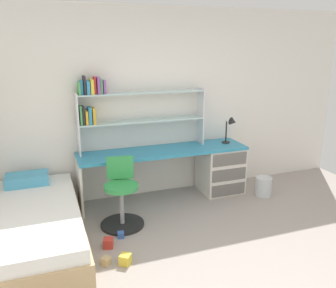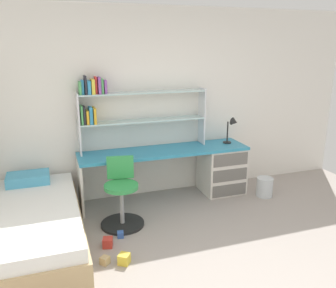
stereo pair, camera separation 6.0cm
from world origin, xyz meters
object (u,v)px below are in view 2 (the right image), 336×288
(desk, at_px, (207,166))
(waste_bin, at_px, (265,187))
(desk_lamp, at_px, (233,126))
(toy_block_yellow_0, at_px, (124,259))
(bed_platform, at_px, (29,227))
(swivel_chair, at_px, (122,199))
(toy_block_blue_1, at_px, (120,235))
(toy_block_natural_4, at_px, (105,260))
(bookshelf_hutch, at_px, (124,106))
(toy_block_red_3, at_px, (108,242))

(desk, relative_size, waste_bin, 8.56)
(desk_lamp, height_order, toy_block_yellow_0, desk_lamp)
(desk, distance_m, bed_platform, 2.50)
(desk, distance_m, swivel_chair, 1.45)
(waste_bin, bearing_deg, toy_block_yellow_0, -156.84)
(desk_lamp, distance_m, toy_block_blue_1, 2.22)
(toy_block_yellow_0, distance_m, toy_block_blue_1, 0.51)
(swivel_chair, bearing_deg, desk_lamp, 16.84)
(waste_bin, height_order, toy_block_blue_1, waste_bin)
(bed_platform, xyz_separation_m, toy_block_natural_4, (0.71, -0.57, -0.19))
(desk_lamp, bearing_deg, desk, -179.72)
(waste_bin, bearing_deg, desk_lamp, 133.17)
(bookshelf_hutch, bearing_deg, desk, -7.94)
(swivel_chair, distance_m, toy_block_natural_4, 0.87)
(waste_bin, bearing_deg, bed_platform, -173.96)
(bed_platform, xyz_separation_m, toy_block_yellow_0, (0.89, -0.63, -0.18))
(desk, xyz_separation_m, desk_lamp, (0.39, 0.00, 0.57))
(swivel_chair, relative_size, toy_block_blue_1, 11.54)
(desk, distance_m, toy_block_red_3, 1.91)
(toy_block_natural_4, bearing_deg, toy_block_red_3, 75.31)
(toy_block_blue_1, xyz_separation_m, toy_block_red_3, (-0.17, -0.15, 0.02))
(waste_bin, height_order, toy_block_yellow_0, waste_bin)
(desk_lamp, height_order, toy_block_red_3, desk_lamp)
(swivel_chair, bearing_deg, waste_bin, 4.17)
(toy_block_red_3, bearing_deg, swivel_chair, 60.58)
(desk_lamp, xyz_separation_m, toy_block_red_3, (-2.00, -0.98, -0.92))
(bookshelf_hutch, distance_m, toy_block_blue_1, 1.65)
(swivel_chair, bearing_deg, toy_block_blue_1, -105.90)
(bookshelf_hutch, relative_size, toy_block_blue_1, 24.60)
(bookshelf_hutch, distance_m, waste_bin, 2.29)
(desk_lamp, bearing_deg, bed_platform, -165.76)
(bookshelf_hutch, bearing_deg, desk_lamp, -5.85)
(desk, relative_size, swivel_chair, 2.86)
(desk, bearing_deg, toy_block_yellow_0, -138.38)
(swivel_chair, height_order, toy_block_yellow_0, swivel_chair)
(waste_bin, bearing_deg, swivel_chair, -175.83)
(toy_block_yellow_0, xyz_separation_m, toy_block_red_3, (-0.10, 0.36, -0.00))
(desk_lamp, distance_m, waste_bin, 0.98)
(bookshelf_hutch, xyz_separation_m, toy_block_red_3, (-0.46, -1.14, -1.27))
(bookshelf_hutch, bearing_deg, toy_block_blue_1, -106.59)
(desk, bearing_deg, toy_block_blue_1, -149.95)
(waste_bin, xyz_separation_m, toy_block_yellow_0, (-2.25, -0.96, -0.08))
(desk_lamp, bearing_deg, toy_block_red_3, -153.89)
(bookshelf_hutch, relative_size, toy_block_natural_4, 22.06)
(bed_platform, bearing_deg, toy_block_natural_4, -39.13)
(bed_platform, height_order, toy_block_blue_1, bed_platform)
(swivel_chair, bearing_deg, toy_block_yellow_0, -100.66)
(waste_bin, bearing_deg, toy_block_red_3, -165.57)
(bed_platform, relative_size, toy_block_red_3, 19.56)
(toy_block_yellow_0, relative_size, toy_block_blue_1, 1.47)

